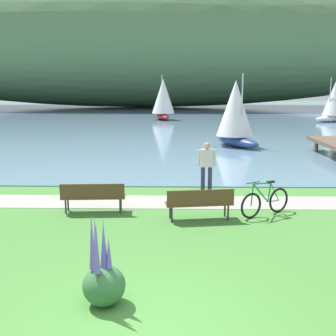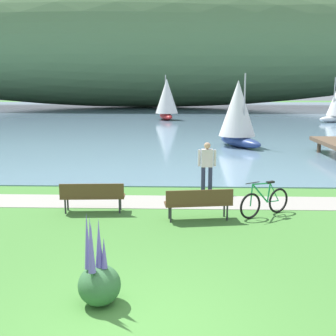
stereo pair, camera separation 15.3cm
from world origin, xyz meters
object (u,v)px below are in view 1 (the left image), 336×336
at_px(park_bench_further_along, 200,202).
at_px(sailboat_toward_hillside, 163,99).
at_px(sailboat_mid_bay, 334,101).
at_px(park_bench_near_camera, 93,195).
at_px(person_at_shoreline, 207,164).
at_px(sailboat_nearest_to_shore, 236,113).
at_px(bicycle_leaning_near_bench, 265,202).

relative_size(park_bench_further_along, sailboat_toward_hillside, 0.39).
relative_size(sailboat_mid_bay, sailboat_toward_hillside, 0.93).
height_order(park_bench_near_camera, person_at_shoreline, person_at_shoreline).
height_order(park_bench_near_camera, sailboat_mid_bay, sailboat_mid_bay).
height_order(park_bench_further_along, sailboat_toward_hillside, sailboat_toward_hillside).
bearing_deg(sailboat_mid_bay, park_bench_further_along, -115.54).
relative_size(park_bench_near_camera, sailboat_mid_bay, 0.42).
height_order(sailboat_nearest_to_shore, sailboat_toward_hillside, sailboat_toward_hillside).
distance_m(park_bench_near_camera, sailboat_mid_bay, 35.62).
bearing_deg(sailboat_toward_hillside, park_bench_further_along, -86.46).
xyz_separation_m(park_bench_further_along, sailboat_nearest_to_shore, (2.81, 13.83, 1.51)).
xyz_separation_m(sailboat_nearest_to_shore, sailboat_toward_hillside, (-4.89, 19.64, 0.22)).
distance_m(bicycle_leaning_near_bench, sailboat_toward_hillside, 33.28).
distance_m(park_bench_further_along, sailboat_nearest_to_shore, 14.19).
distance_m(bicycle_leaning_near_bench, sailboat_mid_bay, 33.58).
height_order(park_bench_near_camera, sailboat_toward_hillside, sailboat_toward_hillside).
bearing_deg(park_bench_near_camera, park_bench_further_along, -11.60).
xyz_separation_m(bicycle_leaning_near_bench, sailboat_toward_hillside, (-3.92, 33.00, 1.85)).
xyz_separation_m(sailboat_nearest_to_shore, sailboat_mid_bay, (12.16, 17.51, 0.06)).
bearing_deg(sailboat_toward_hillside, bicycle_leaning_near_bench, -83.23).
distance_m(park_bench_further_along, sailboat_mid_bay, 34.76).
bearing_deg(sailboat_toward_hillside, sailboat_nearest_to_shore, -76.03).
bearing_deg(person_at_shoreline, sailboat_toward_hillside, 94.63).
xyz_separation_m(bicycle_leaning_near_bench, sailboat_nearest_to_shore, (0.97, 13.36, 1.63)).
xyz_separation_m(park_bench_near_camera, sailboat_toward_hillside, (0.91, 32.86, 1.73)).
xyz_separation_m(park_bench_near_camera, person_at_shoreline, (3.38, 2.45, 0.46)).
bearing_deg(sailboat_toward_hillside, person_at_shoreline, -85.37).
xyz_separation_m(park_bench_further_along, person_at_shoreline, (0.39, 3.07, 0.46)).
distance_m(sailboat_nearest_to_shore, sailboat_mid_bay, 21.31).
bearing_deg(park_bench_further_along, sailboat_nearest_to_shore, 78.50).
distance_m(park_bench_further_along, person_at_shoreline, 3.12).
bearing_deg(park_bench_near_camera, bicycle_leaning_near_bench, -1.67).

